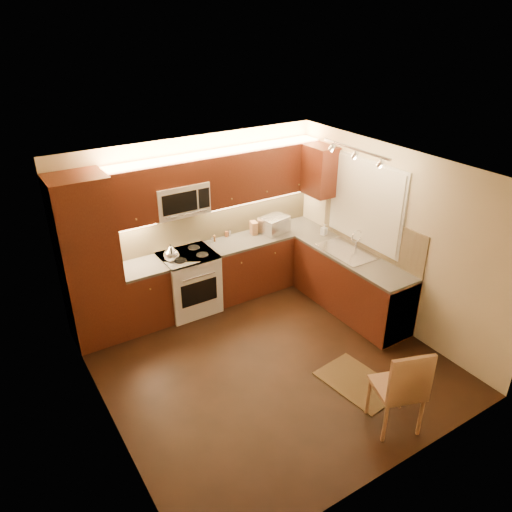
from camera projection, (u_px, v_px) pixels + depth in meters
floor at (269, 362)px, 6.27m from camera, size 4.00×4.00×0.01m
ceiling at (272, 173)px, 5.15m from camera, size 4.00×4.00×0.01m
wall_back at (195, 221)px, 7.22m from camera, size 4.00×0.01×2.50m
wall_front at (399, 373)px, 4.20m from camera, size 4.00×0.01×2.50m
wall_left at (99, 331)px, 4.76m from camera, size 0.01×4.00×2.50m
wall_right at (392, 239)px, 6.66m from camera, size 0.01×4.00×2.50m
pantry at (89, 263)px, 6.25m from camera, size 0.70×0.60×2.30m
base_cab_back_left at (144, 296)px, 6.89m from camera, size 0.62×0.60×0.86m
counter_back_left at (141, 268)px, 6.69m from camera, size 0.62×0.60×0.04m
base_cab_back_right at (265, 261)px, 7.86m from camera, size 1.92×0.60×0.86m
counter_back_right at (265, 235)px, 7.65m from camera, size 1.92×0.60×0.04m
base_cab_right at (351, 284)px, 7.19m from camera, size 0.60×2.00×0.86m
counter_right at (353, 257)px, 6.99m from camera, size 0.60×2.00×0.04m
dishwasher at (385, 306)px, 6.66m from camera, size 0.58×0.60×0.84m
backsplash_back at (216, 219)px, 7.40m from camera, size 3.30×0.02×0.60m
backsplash_right at (371, 232)px, 6.98m from camera, size 0.02×2.00×0.60m
upper_cab_back_left at (129, 197)px, 6.33m from camera, size 0.62×0.35×0.75m
upper_cab_back_right at (261, 172)px, 7.30m from camera, size 1.92×0.35×0.75m
upper_cab_bridge at (177, 172)px, 6.56m from camera, size 0.76×0.35×0.31m
upper_cab_right_corner at (320, 171)px, 7.35m from camera, size 0.35×0.50×0.75m
stove at (189, 282)px, 7.19m from camera, size 0.76×0.65×0.92m
microwave at (179, 198)px, 6.72m from camera, size 0.76×0.38×0.44m
window_frame at (366, 203)px, 6.91m from camera, size 0.03×1.44×1.24m
window_blinds at (365, 203)px, 6.90m from camera, size 0.02×1.36×1.16m
sink at (347, 247)px, 7.06m from camera, size 0.52×0.86×0.15m
faucet at (357, 240)px, 7.11m from camera, size 0.20×0.04×0.30m
track_light_bar at (356, 149)px, 6.20m from camera, size 0.04×1.20×0.03m
kettle at (171, 253)px, 6.75m from camera, size 0.27×0.27×0.25m
toaster_oven at (274, 225)px, 7.66m from camera, size 0.48×0.39×0.25m
knife_block at (254, 228)px, 7.61m from camera, size 0.12×0.16×0.20m
spice_jar_a at (230, 233)px, 7.57m from camera, size 0.05×0.05×0.10m
spice_jar_b at (214, 238)px, 7.39m from camera, size 0.05×0.05×0.09m
spice_jar_c at (212, 240)px, 7.36m from camera, size 0.06×0.06×0.08m
spice_jar_d at (227, 234)px, 7.55m from camera, size 0.06×0.06×0.09m
soap_bottle at (324, 229)px, 7.59m from camera, size 0.09×0.09×0.18m
rug at (358, 382)px, 5.92m from camera, size 0.73×1.00×0.01m
dining_chair at (397, 386)px, 5.11m from camera, size 0.60×0.60×1.06m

